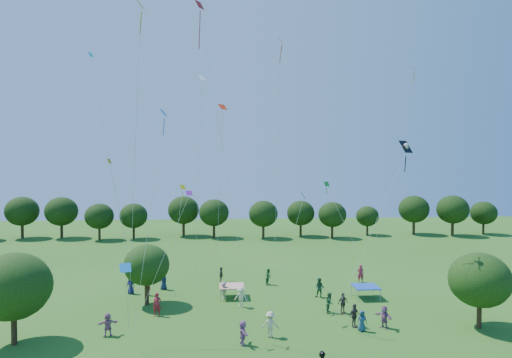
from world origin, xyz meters
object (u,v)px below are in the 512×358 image
Objects in this scene: near_tree_east at (480,280)px; tent_blue at (366,287)px; pirate_kite at (404,151)px; near_tree_north at (147,265)px; red_high_kite at (207,55)px; near_tree_west at (13,286)px; tent_red_stripe at (232,286)px.

near_tree_east is 2.53× the size of tent_blue.
pirate_kite is at bearing 167.97° from near_tree_east.
near_tree_north is at bearing 162.35° from pirate_kite.
pirate_kite reaches higher than near_tree_north.
red_high_kite is (-14.68, 3.49, 7.59)m from pirate_kite.
near_tree_west is 1.19× the size of near_tree_north.
near_tree_north is 26.42m from near_tree_east.
pirate_kite is at bearing -84.60° from tent_blue.
near_tree_north is 0.22× the size of red_high_kite.
red_high_kite reaches higher than tent_red_stripe.
near_tree_east is 0.23× the size of red_high_kite.
red_high_kite is at bearing 166.99° from near_tree_east.
red_high_kite is (-14.04, -3.29, 19.64)m from tent_blue.
near_tree_east reaches higher than near_tree_north.
near_tree_east reaches higher than tent_red_stripe.
near_tree_west is at bearing -179.00° from near_tree_east.
pirate_kite is (-5.35, 1.14, 9.51)m from near_tree_east.
near_tree_west is 1.11× the size of near_tree_east.
pirate_kite is (27.45, 1.71, 9.15)m from near_tree_west.
near_tree_east is 2.53× the size of tent_red_stripe.
near_tree_west is 11.00m from near_tree_north.
near_tree_north is 0.93× the size of near_tree_east.
near_tree_north is 7.85m from tent_red_stripe.
near_tree_east is (25.34, -7.50, 0.13)m from near_tree_north.
tent_blue is (12.03, -1.12, 0.00)m from tent_red_stripe.
tent_blue is (26.81, 8.49, -2.90)m from near_tree_west.
red_high_kite is (-2.01, -4.41, 19.64)m from tent_red_stripe.
pirate_kite is (0.64, -6.77, 12.05)m from tent_blue.
near_tree_west is at bearing -132.75° from near_tree_north.
pirate_kite reaches higher than near_tree_west.
near_tree_east is at bearing -16.49° from near_tree_north.
tent_blue is at bearing 17.57° from near_tree_west.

